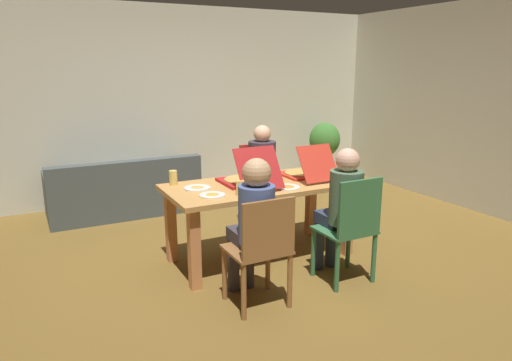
{
  "coord_description": "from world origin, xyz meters",
  "views": [
    {
      "loc": [
        -2.01,
        -3.79,
        1.86
      ],
      "look_at": [
        0.0,
        0.1,
        0.76
      ],
      "focal_mm": 32.65,
      "sensor_mm": 36.0,
      "label": 1
    }
  ],
  "objects_px": {
    "drinking_glass_0": "(336,177)",
    "pizza_box_1": "(304,172)",
    "chair_1": "(262,247)",
    "drinking_glass_1": "(240,188)",
    "chair_2": "(258,181)",
    "drinking_glass_2": "(173,178)",
    "plate_0": "(287,187)",
    "couch": "(124,193)",
    "dining_table": "(261,195)",
    "drinking_glass_3": "(337,174)",
    "pizza_box_0": "(246,179)",
    "person_2": "(265,170)",
    "plate_1": "(212,195)",
    "person_0": "(341,203)",
    "plate_2": "(197,188)",
    "potted_plant": "(324,146)",
    "person_1": "(253,218)",
    "chair_0": "(351,226)"
  },
  "relations": [
    {
      "from": "drinking_glass_0",
      "to": "couch",
      "type": "distance_m",
      "value": 2.86
    },
    {
      "from": "drinking_glass_0",
      "to": "plate_2",
      "type": "bearing_deg",
      "value": 161.79
    },
    {
      "from": "pizza_box_0",
      "to": "drinking_glass_0",
      "type": "bearing_deg",
      "value": -24.35
    },
    {
      "from": "pizza_box_0",
      "to": "chair_0",
      "type": "bearing_deg",
      "value": -57.82
    },
    {
      "from": "plate_2",
      "to": "drinking_glass_3",
      "type": "distance_m",
      "value": 1.37
    },
    {
      "from": "chair_1",
      "to": "couch",
      "type": "bearing_deg",
      "value": 98.33
    },
    {
      "from": "person_1",
      "to": "plate_2",
      "type": "height_order",
      "value": "person_1"
    },
    {
      "from": "pizza_box_0",
      "to": "potted_plant",
      "type": "distance_m",
      "value": 3.27
    },
    {
      "from": "plate_0",
      "to": "plate_2",
      "type": "xyz_separation_m",
      "value": [
        -0.74,
        0.36,
        -0.0
      ]
    },
    {
      "from": "plate_0",
      "to": "plate_1",
      "type": "height_order",
      "value": "same"
    },
    {
      "from": "dining_table",
      "to": "drinking_glass_1",
      "type": "relative_size",
      "value": 13.89
    },
    {
      "from": "drinking_glass_2",
      "to": "potted_plant",
      "type": "relative_size",
      "value": 0.14
    },
    {
      "from": "potted_plant",
      "to": "chair_0",
      "type": "bearing_deg",
      "value": -121.83
    },
    {
      "from": "person_0",
      "to": "chair_1",
      "type": "bearing_deg",
      "value": -168.28
    },
    {
      "from": "pizza_box_1",
      "to": "couch",
      "type": "distance_m",
      "value": 2.51
    },
    {
      "from": "plate_0",
      "to": "potted_plant",
      "type": "relative_size",
      "value": 0.24
    },
    {
      "from": "potted_plant",
      "to": "couch",
      "type": "bearing_deg",
      "value": -177.22
    },
    {
      "from": "chair_1",
      "to": "drinking_glass_1",
      "type": "relative_size",
      "value": 6.98
    },
    {
      "from": "chair_1",
      "to": "person_2",
      "type": "distance_m",
      "value": 1.82
    },
    {
      "from": "drinking_glass_3",
      "to": "pizza_box_1",
      "type": "bearing_deg",
      "value": 127.16
    },
    {
      "from": "chair_2",
      "to": "person_2",
      "type": "height_order",
      "value": "person_2"
    },
    {
      "from": "drinking_glass_0",
      "to": "pizza_box_1",
      "type": "bearing_deg",
      "value": 109.77
    },
    {
      "from": "drinking_glass_0",
      "to": "drinking_glass_2",
      "type": "relative_size",
      "value": 0.84
    },
    {
      "from": "drinking_glass_1",
      "to": "couch",
      "type": "distance_m",
      "value": 2.45
    },
    {
      "from": "chair_0",
      "to": "pizza_box_0",
      "type": "height_order",
      "value": "pizza_box_0"
    },
    {
      "from": "couch",
      "to": "drinking_glass_0",
      "type": "bearing_deg",
      "value": -57.08
    },
    {
      "from": "chair_0",
      "to": "pizza_box_1",
      "type": "relative_size",
      "value": 1.62
    },
    {
      "from": "drinking_glass_0",
      "to": "dining_table",
      "type": "bearing_deg",
      "value": 154.35
    },
    {
      "from": "plate_0",
      "to": "drinking_glass_2",
      "type": "relative_size",
      "value": 1.72
    },
    {
      "from": "pizza_box_0",
      "to": "drinking_glass_0",
      "type": "relative_size",
      "value": 5.66
    },
    {
      "from": "dining_table",
      "to": "person_0",
      "type": "relative_size",
      "value": 1.53
    },
    {
      "from": "chair_1",
      "to": "person_2",
      "type": "height_order",
      "value": "person_2"
    },
    {
      "from": "pizza_box_1",
      "to": "drinking_glass_3",
      "type": "relative_size",
      "value": 4.71
    },
    {
      "from": "person_1",
      "to": "pizza_box_0",
      "type": "xyz_separation_m",
      "value": [
        0.32,
        0.77,
        0.11
      ]
    },
    {
      "from": "drinking_glass_2",
      "to": "potted_plant",
      "type": "xyz_separation_m",
      "value": [
        3.07,
        1.87,
        -0.22
      ]
    },
    {
      "from": "chair_0",
      "to": "person_0",
      "type": "relative_size",
      "value": 0.81
    },
    {
      "from": "pizza_box_1",
      "to": "couch",
      "type": "height_order",
      "value": "pizza_box_1"
    },
    {
      "from": "chair_2",
      "to": "drinking_glass_2",
      "type": "bearing_deg",
      "value": -156.19
    },
    {
      "from": "plate_1",
      "to": "drinking_glass_1",
      "type": "relative_size",
      "value": 1.72
    },
    {
      "from": "chair_1",
      "to": "person_2",
      "type": "bearing_deg",
      "value": 61.03
    },
    {
      "from": "dining_table",
      "to": "chair_2",
      "type": "bearing_deg",
      "value": 63.73
    },
    {
      "from": "chair_1",
      "to": "drinking_glass_1",
      "type": "xyz_separation_m",
      "value": [
        0.11,
        0.6,
        0.31
      ]
    },
    {
      "from": "couch",
      "to": "plate_0",
      "type": "bearing_deg",
      "value": -66.08
    },
    {
      "from": "drinking_glass_0",
      "to": "chair_2",
      "type": "bearing_deg",
      "value": 100.74
    },
    {
      "from": "drinking_glass_1",
      "to": "potted_plant",
      "type": "distance_m",
      "value": 3.64
    },
    {
      "from": "drinking_glass_0",
      "to": "drinking_glass_1",
      "type": "xyz_separation_m",
      "value": [
        -0.99,
        0.03,
        0.01
      ]
    },
    {
      "from": "chair_0",
      "to": "pizza_box_0",
      "type": "xyz_separation_m",
      "value": [
        -0.56,
        0.89,
        0.28
      ]
    },
    {
      "from": "pizza_box_1",
      "to": "chair_1",
      "type": "bearing_deg",
      "value": -136.6
    },
    {
      "from": "potted_plant",
      "to": "person_2",
      "type": "bearing_deg",
      "value": -141.66
    },
    {
      "from": "pizza_box_1",
      "to": "couch",
      "type": "bearing_deg",
      "value": 124.91
    }
  ]
}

